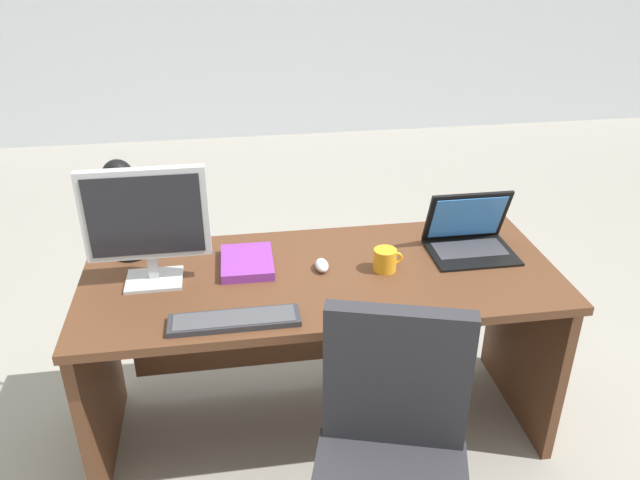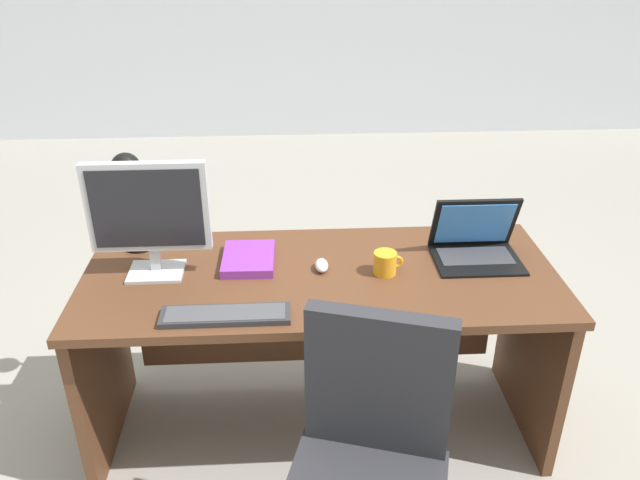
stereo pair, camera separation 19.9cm
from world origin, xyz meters
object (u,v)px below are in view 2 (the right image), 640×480
at_px(keyboard, 225,315).
at_px(coffee_mug, 385,263).
at_px(book, 249,259).
at_px(desk, 320,315).
at_px(monitor, 148,212).
at_px(mouse, 322,265).
at_px(desk_lamp, 128,180).
at_px(laptop, 475,239).

xyz_separation_m(keyboard, coffee_mug, (0.57, 0.26, 0.03)).
bearing_deg(book, coffee_mug, -11.77).
height_order(desk, monitor, monitor).
bearing_deg(keyboard, mouse, 41.60).
height_order(keyboard, book, book).
bearing_deg(book, mouse, -14.16).
bearing_deg(coffee_mug, desk_lamp, 166.06).
relative_size(desk, book, 7.01).
height_order(mouse, desk_lamp, desk_lamp).
xyz_separation_m(desk, monitor, (-0.61, -0.02, 0.47)).
distance_m(mouse, book, 0.28).
height_order(desk_lamp, coffee_mug, desk_lamp).
relative_size(monitor, mouse, 5.00).
height_order(laptop, desk_lamp, desk_lamp).
distance_m(monitor, mouse, 0.65).
distance_m(laptop, book, 0.87).
bearing_deg(coffee_mug, book, 168.23).
height_order(keyboard, mouse, mouse).
bearing_deg(coffee_mug, laptop, 18.09).
xyz_separation_m(desk, mouse, (0.01, -0.03, 0.24)).
distance_m(desk_lamp, coffee_mug, 1.01).
bearing_deg(book, desk, -9.08).
xyz_separation_m(laptop, book, (-0.87, -0.01, -0.05)).
distance_m(keyboard, coffee_mug, 0.62).
bearing_deg(monitor, keyboard, -47.82).
relative_size(keyboard, book, 1.70).
bearing_deg(desk_lamp, keyboard, -52.41).
xyz_separation_m(desk, coffee_mug, (0.24, -0.06, 0.26)).
height_order(desk, keyboard, keyboard).
bearing_deg(mouse, desk, 101.46).
distance_m(mouse, desk_lamp, 0.79).
bearing_deg(desk_lamp, coffee_mug, -13.94).
xyz_separation_m(laptop, mouse, (-0.60, -0.08, -0.05)).
xyz_separation_m(laptop, keyboard, (-0.93, -0.38, -0.06)).
xyz_separation_m(desk, book, (-0.27, 0.04, 0.24)).
height_order(desk, book, book).
bearing_deg(desk, book, 170.92).
bearing_deg(desk_lamp, book, -16.38).
relative_size(mouse, book, 0.35).
height_order(book, coffee_mug, coffee_mug).
height_order(desk, coffee_mug, coffee_mug).
xyz_separation_m(monitor, keyboard, (0.28, -0.31, -0.24)).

